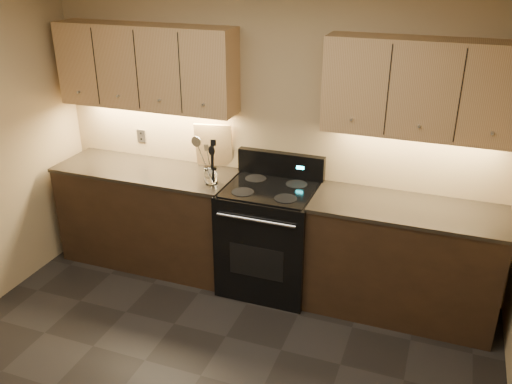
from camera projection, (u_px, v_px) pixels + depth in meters
wall_back at (274, 132)px, 4.56m from camera, size 4.00×0.04×2.60m
counter_left at (150, 215)px, 5.00m from camera, size 1.62×0.62×0.93m
counter_right at (402, 260)px, 4.28m from camera, size 1.46×0.62×0.93m
stove at (270, 236)px, 4.60m from camera, size 0.76×0.68×1.14m
upper_cab_left at (146, 67)px, 4.58m from camera, size 1.60×0.30×0.70m
upper_cab_right at (425, 89)px, 3.86m from camera, size 1.44×0.30×0.70m
outlet_plate at (141, 136)px, 5.04m from camera, size 0.08×0.01×0.12m
utensil_crock at (211, 176)px, 4.49m from camera, size 0.11×0.11×0.14m
cutting_board at (214, 145)px, 4.76m from camera, size 0.34×0.17×0.41m
black_spoon at (211, 163)px, 4.47m from camera, size 0.09×0.10×0.32m
black_turner at (212, 161)px, 4.42m from camera, size 0.11×0.12×0.38m
steel_spatula at (212, 163)px, 4.44m from camera, size 0.16×0.12×0.34m
steel_skimmer at (212, 160)px, 4.41m from camera, size 0.24×0.11×0.39m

